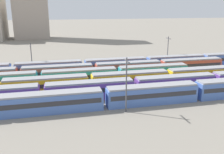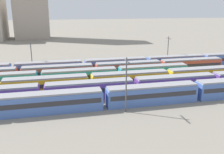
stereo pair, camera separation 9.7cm
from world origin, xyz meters
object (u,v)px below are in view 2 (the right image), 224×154
Objects in this scene: train_track_2 at (90,82)px; train_track_4 at (94,70)px; catenary_pole_1 at (168,50)px; train_track_0 at (152,94)px; train_track_5 at (116,65)px; train_track_3 at (80,77)px; catenary_pole_2 at (126,82)px; catenary_pole_3 at (32,57)px; train_track_1 at (213,81)px.

train_track_2 is 10.73m from train_track_4.
train_track_4 is 26.43m from catenary_pole_1.
train_track_4 is (-8.10, 20.80, 0.00)m from train_track_0.
train_track_5 is at bearing 35.91° from train_track_4.
catenary_pole_2 reaches higher than train_track_3.
train_track_2 is 1.34× the size of train_track_3.
train_track_2 is 23.10m from catenary_pole_3.
train_track_3 is at bearing -137.90° from train_track_5.
train_track_4 is at bearing 75.69° from train_track_2.
catenary_pole_3 is (-23.50, 2.80, 2.89)m from train_track_5.
catenary_pole_1 reaches higher than train_track_3.
catenary_pole_3 is (-41.14, -0.48, -0.34)m from catenary_pole_1.
catenary_pole_2 is (-5.16, -28.86, 3.64)m from train_track_5.
train_track_0 is 14.96m from train_track_2.
train_track_3 is 6.07× the size of catenary_pole_1.
train_track_3 is 32.37m from catenary_pole_1.
train_track_2 is at bearing 109.42° from catenary_pole_2.
train_track_3 is (-12.43, 15.60, -0.00)m from train_track_0.
catenary_pole_1 is at bearing 10.55° from train_track_5.
train_track_1 is 28.17m from train_track_2.
train_track_0 is at bearing -87.97° from train_track_5.
catenary_pole_1 is at bearing 34.50° from train_track_2.
catenary_pole_1 is at bearing 0.67° from catenary_pole_3.
train_track_3 is 15.51m from train_track_5.
train_track_3 is at bearing 128.56° from train_track_0.
train_track_4 is 8.75× the size of catenary_pole_3.
train_track_1 is 1.51× the size of train_track_2.
train_track_2 is at bearing -72.12° from train_track_3.
catenary_pole_1 is (29.15, 13.69, 3.23)m from train_track_3.
catenary_pole_1 reaches higher than train_track_1.
train_track_0 is at bearing -51.44° from train_track_3.
train_track_5 is at bearing 130.63° from train_track_1.
train_track_1 is at bearing -89.52° from catenary_pole_1.
train_track_2 is 5.46m from train_track_3.
catenary_pole_3 is at bearing 120.08° from catenary_pole_2.
train_track_4 is (-25.03, 15.60, 0.00)m from train_track_1.
catenary_pole_1 reaches higher than train_track_5.
train_track_5 is (-0.92, 26.00, 0.00)m from train_track_0.
train_track_4 is 8.87m from train_track_5.
train_track_2 is at bearing -145.50° from catenary_pole_1.
train_track_0 and train_track_4 have the same top height.
catenary_pole_1 is 0.92× the size of catenary_pole_2.
catenary_pole_1 reaches higher than catenary_pole_3.
train_track_2 is 8.75× the size of catenary_pole_3.
train_track_3 is 6.77m from train_track_4.
train_track_3 is 0.60× the size of train_track_5.
train_track_4 is at bearing -26.13° from catenary_pole_3.
train_track_1 is 13.18× the size of catenary_pole_3.
catenary_pole_3 is at bearing 150.28° from train_track_1.
catenary_pole_3 is at bearing 153.87° from train_track_4.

